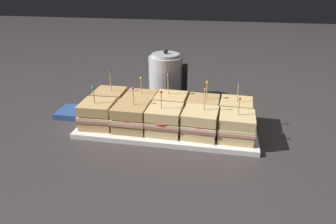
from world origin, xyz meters
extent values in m
plane|color=#383333|center=(0.00, 0.00, 0.00)|extent=(6.00, 6.00, 0.00)
cube|color=white|center=(0.00, 0.00, 0.01)|extent=(0.64, 0.29, 0.01)
cube|color=white|center=(0.00, 0.00, 0.01)|extent=(0.64, 0.29, 0.01)
cube|color=tan|center=(-0.25, -0.06, 0.04)|extent=(0.12, 0.12, 0.03)
cube|color=tan|center=(-0.25, -0.06, 0.06)|extent=(0.13, 0.13, 0.01)
cube|color=beige|center=(-0.25, -0.06, 0.07)|extent=(0.12, 0.12, 0.01)
cylinder|color=red|center=(-0.25, -0.08, 0.07)|extent=(0.06, 0.06, 0.00)
cube|color=tan|center=(-0.25, -0.06, 0.09)|extent=(0.12, 0.12, 0.03)
cylinder|color=tan|center=(-0.25, -0.07, 0.13)|extent=(0.00, 0.01, 0.07)
sphere|color=green|center=(-0.25, -0.07, 0.17)|extent=(0.01, 0.01, 0.01)
cube|color=tan|center=(-0.12, -0.06, 0.04)|extent=(0.11, 0.11, 0.03)
cube|color=tan|center=(-0.12, -0.06, 0.06)|extent=(0.12, 0.12, 0.01)
cube|color=beige|center=(-0.12, -0.06, 0.07)|extent=(0.12, 0.12, 0.01)
cylinder|color=red|center=(-0.12, -0.08, 0.07)|extent=(0.08, 0.08, 0.00)
cube|color=tan|center=(-0.12, -0.06, 0.09)|extent=(0.11, 0.11, 0.03)
cylinder|color=tan|center=(-0.11, -0.05, 0.13)|extent=(0.00, 0.00, 0.07)
sphere|color=purple|center=(-0.11, -0.05, 0.17)|extent=(0.01, 0.01, 0.01)
cube|color=#DBB77A|center=(0.00, -0.06, 0.04)|extent=(0.12, 0.12, 0.03)
cube|color=#B26B60|center=(0.00, -0.06, 0.06)|extent=(0.12, 0.12, 0.01)
cube|color=beige|center=(0.00, -0.06, 0.07)|extent=(0.12, 0.12, 0.01)
cylinder|color=red|center=(0.00, -0.08, 0.07)|extent=(0.08, 0.08, 0.00)
cube|color=#E8C281|center=(0.00, -0.06, 0.09)|extent=(0.12, 0.12, 0.03)
cylinder|color=tan|center=(-0.01, -0.07, 0.13)|extent=(0.00, 0.00, 0.07)
sphere|color=red|center=(-0.01, -0.07, 0.17)|extent=(0.01, 0.01, 0.01)
cube|color=#DBB77A|center=(0.12, -0.06, 0.04)|extent=(0.12, 0.12, 0.03)
cube|color=#B26B60|center=(0.12, -0.06, 0.06)|extent=(0.13, 0.13, 0.01)
cube|color=beige|center=(0.12, -0.06, 0.07)|extent=(0.12, 0.12, 0.01)
cylinder|color=red|center=(0.12, -0.08, 0.07)|extent=(0.08, 0.08, 0.00)
cube|color=#E8C281|center=(0.12, -0.06, 0.09)|extent=(0.12, 0.12, 0.03)
cylinder|color=tan|center=(0.13, -0.05, 0.14)|extent=(0.00, 0.01, 0.08)
sphere|color=orange|center=(0.13, -0.05, 0.18)|extent=(0.01, 0.01, 0.01)
cube|color=#DBB77A|center=(0.24, -0.06, 0.04)|extent=(0.12, 0.12, 0.03)
cube|color=tan|center=(0.24, -0.06, 0.06)|extent=(0.12, 0.12, 0.01)
cube|color=beige|center=(0.24, -0.06, 0.07)|extent=(0.12, 0.12, 0.01)
cube|color=#E8C281|center=(0.24, -0.06, 0.09)|extent=(0.12, 0.12, 0.03)
cylinder|color=tan|center=(0.24, -0.07, 0.13)|extent=(0.00, 0.01, 0.07)
sphere|color=red|center=(0.24, -0.07, 0.16)|extent=(0.01, 0.01, 0.01)
cube|color=tan|center=(-0.25, 0.06, 0.04)|extent=(0.12, 0.12, 0.03)
cube|color=tan|center=(-0.25, 0.06, 0.06)|extent=(0.12, 0.12, 0.01)
cube|color=beige|center=(-0.25, 0.06, 0.07)|extent=(0.12, 0.12, 0.01)
cylinder|color=red|center=(-0.25, 0.04, 0.07)|extent=(0.09, 0.09, 0.00)
cube|color=tan|center=(-0.25, 0.06, 0.09)|extent=(0.12, 0.12, 0.03)
cylinder|color=tan|center=(-0.24, 0.06, 0.14)|extent=(0.00, 0.00, 0.09)
sphere|color=blue|center=(-0.24, 0.06, 0.19)|extent=(0.01, 0.01, 0.01)
cube|color=tan|center=(-0.12, 0.06, 0.04)|extent=(0.11, 0.11, 0.03)
cube|color=tan|center=(-0.12, 0.06, 0.06)|extent=(0.12, 0.12, 0.01)
cube|color=beige|center=(-0.12, 0.06, 0.07)|extent=(0.12, 0.12, 0.01)
cube|color=tan|center=(-0.12, 0.06, 0.09)|extent=(0.11, 0.11, 0.03)
cylinder|color=tan|center=(-0.12, 0.07, 0.13)|extent=(0.00, 0.01, 0.07)
sphere|color=yellow|center=(-0.12, 0.07, 0.17)|extent=(0.01, 0.01, 0.01)
cube|color=tan|center=(0.00, 0.06, 0.04)|extent=(0.12, 0.12, 0.03)
cube|color=tan|center=(0.00, 0.06, 0.06)|extent=(0.12, 0.12, 0.01)
cube|color=beige|center=(0.00, 0.06, 0.07)|extent=(0.12, 0.12, 0.01)
cylinder|color=red|center=(0.00, 0.04, 0.07)|extent=(0.07, 0.07, 0.00)
cube|color=#E0B771|center=(0.00, 0.06, 0.09)|extent=(0.12, 0.12, 0.03)
cylinder|color=tan|center=(-0.01, 0.07, 0.14)|extent=(0.00, 0.01, 0.09)
sphere|color=purple|center=(-0.01, 0.07, 0.19)|extent=(0.01, 0.01, 0.01)
cube|color=tan|center=(0.12, 0.06, 0.04)|extent=(0.12, 0.12, 0.03)
cube|color=tan|center=(0.12, 0.06, 0.06)|extent=(0.12, 0.12, 0.01)
cube|color=beige|center=(0.12, 0.06, 0.07)|extent=(0.12, 0.12, 0.01)
cube|color=tan|center=(0.12, 0.06, 0.09)|extent=(0.12, 0.12, 0.03)
cylinder|color=tan|center=(0.13, 0.06, 0.13)|extent=(0.00, 0.01, 0.08)
sphere|color=orange|center=(0.13, 0.06, 0.17)|extent=(0.01, 0.01, 0.01)
cube|color=tan|center=(0.24, 0.06, 0.04)|extent=(0.12, 0.12, 0.03)
cube|color=#B26B60|center=(0.24, 0.06, 0.06)|extent=(0.13, 0.13, 0.01)
cube|color=beige|center=(0.24, 0.06, 0.07)|extent=(0.12, 0.12, 0.01)
cube|color=#E0B771|center=(0.24, 0.06, 0.09)|extent=(0.12, 0.12, 0.03)
cylinder|color=tan|center=(0.24, 0.05, 0.14)|extent=(0.00, 0.01, 0.08)
sphere|color=blue|center=(0.24, 0.05, 0.17)|extent=(0.01, 0.01, 0.01)
cylinder|color=#B7BABF|center=(-0.06, 0.28, 0.10)|extent=(0.15, 0.15, 0.20)
cylinder|color=#B7BABF|center=(-0.06, 0.28, 0.21)|extent=(0.12, 0.12, 0.01)
sphere|color=black|center=(-0.06, 0.28, 0.22)|extent=(0.02, 0.02, 0.02)
cube|color=black|center=(0.02, 0.28, 0.11)|extent=(0.02, 0.02, 0.12)
cube|color=navy|center=(-0.40, 0.04, 0.01)|extent=(0.11, 0.11, 0.02)
camera|label=1|loc=(0.18, -0.97, 0.52)|focal=32.00mm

